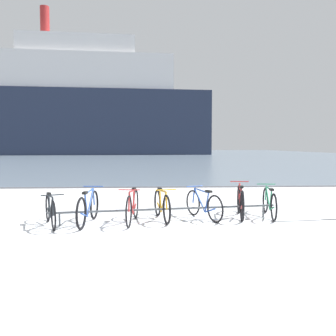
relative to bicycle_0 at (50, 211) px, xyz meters
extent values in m
cube|color=white|center=(2.63, -3.98, -0.38)|extent=(80.00, 22.00, 0.08)
cube|color=slate|center=(2.63, 62.02, -0.38)|extent=(80.00, 110.00, 0.08)
cube|color=#47474C|center=(2.63, 7.02, -0.36)|extent=(80.00, 0.50, 0.05)
cylinder|color=#4C5156|center=(2.53, 0.39, -0.06)|extent=(5.23, 0.84, 0.05)
cylinder|color=#4C5156|center=(0.18, 0.04, -0.20)|extent=(0.04, 0.04, 0.28)
cylinder|color=#4C5156|center=(4.88, 0.75, -0.20)|extent=(0.04, 0.04, 0.28)
torus|color=black|center=(0.18, -0.45, -0.03)|extent=(0.27, 0.59, 0.62)
torus|color=black|center=(-0.19, 0.46, -0.03)|extent=(0.27, 0.59, 0.62)
cylinder|color=#1E2328|center=(0.06, -0.16, 0.09)|extent=(0.23, 0.49, 0.53)
cylinder|color=#1E2328|center=(-0.06, 0.14, 0.06)|extent=(0.10, 0.18, 0.47)
cylinder|color=#1E2328|center=(0.04, -0.09, 0.32)|extent=(0.28, 0.61, 0.08)
cylinder|color=#1E2328|center=(-0.11, 0.27, -0.10)|extent=(0.20, 0.41, 0.17)
cylinder|color=#1E2328|center=(0.17, -0.42, 0.16)|extent=(0.07, 0.11, 0.37)
cube|color=black|center=(-0.09, 0.21, 0.33)|extent=(0.15, 0.22, 0.05)
cylinder|color=#1E2328|center=(0.16, -0.38, 0.39)|extent=(0.44, 0.20, 0.02)
torus|color=black|center=(0.83, 0.69, 0.00)|extent=(0.11, 0.68, 0.68)
torus|color=black|center=(0.73, -0.38, 0.00)|extent=(0.11, 0.68, 0.68)
cylinder|color=#3359B2|center=(0.80, 0.34, 0.12)|extent=(0.09, 0.56, 0.57)
cylinder|color=#3359B2|center=(0.76, -0.01, 0.10)|extent=(0.05, 0.20, 0.51)
cylinder|color=#3359B2|center=(0.79, 0.26, 0.37)|extent=(0.10, 0.70, 0.08)
cylinder|color=#3359B2|center=(0.75, -0.15, -0.07)|extent=(0.08, 0.47, 0.19)
cylinder|color=#3359B2|center=(0.82, 0.65, 0.20)|extent=(0.05, 0.12, 0.40)
cube|color=black|center=(0.76, -0.09, 0.39)|extent=(0.10, 0.21, 0.05)
cylinder|color=#3359B2|center=(0.82, 0.61, 0.45)|extent=(0.46, 0.07, 0.02)
torus|color=black|center=(1.69, -0.27, 0.01)|extent=(0.11, 0.69, 0.69)
torus|color=black|center=(1.80, 0.73, 0.01)|extent=(0.11, 0.69, 0.69)
cylinder|color=#B22D2D|center=(1.73, 0.06, 0.13)|extent=(0.09, 0.53, 0.58)
cylinder|color=#B22D2D|center=(1.76, 0.38, 0.11)|extent=(0.06, 0.19, 0.52)
cylinder|color=#B22D2D|center=(1.74, 0.13, 0.39)|extent=(0.11, 0.65, 0.08)
cylinder|color=#B22D2D|center=(1.78, 0.52, -0.07)|extent=(0.08, 0.44, 0.19)
cylinder|color=#B22D2D|center=(1.70, -0.23, 0.21)|extent=(0.05, 0.11, 0.41)
cube|color=black|center=(1.77, 0.45, 0.40)|extent=(0.10, 0.21, 0.05)
cylinder|color=#B22D2D|center=(1.70, -0.19, 0.46)|extent=(0.46, 0.07, 0.02)
torus|color=black|center=(2.50, 0.03, -0.01)|extent=(0.17, 0.65, 0.65)
torus|color=black|center=(2.32, 1.00, -0.01)|extent=(0.17, 0.65, 0.65)
cylinder|color=gold|center=(2.44, 0.34, 0.11)|extent=(0.13, 0.52, 0.55)
cylinder|color=gold|center=(2.38, 0.66, 0.08)|extent=(0.07, 0.19, 0.49)
cylinder|color=gold|center=(2.43, 0.42, 0.35)|extent=(0.16, 0.64, 0.08)
cylinder|color=gold|center=(2.36, 0.79, -0.08)|extent=(0.12, 0.43, 0.18)
cylinder|color=gold|center=(2.50, 0.07, 0.18)|extent=(0.06, 0.11, 0.39)
cube|color=black|center=(2.37, 0.73, 0.36)|extent=(0.12, 0.21, 0.05)
cylinder|color=gold|center=(2.49, 0.10, 0.42)|extent=(0.46, 0.11, 0.02)
torus|color=black|center=(3.20, 1.04, -0.02)|extent=(0.29, 0.59, 0.63)
torus|color=black|center=(3.59, 0.16, -0.02)|extent=(0.29, 0.59, 0.63)
cylinder|color=#3359B2|center=(3.33, 0.75, 0.09)|extent=(0.24, 0.48, 0.53)
cylinder|color=#3359B2|center=(3.46, 0.47, 0.07)|extent=(0.11, 0.18, 0.48)
cylinder|color=#3359B2|center=(3.36, 0.69, 0.32)|extent=(0.29, 0.59, 0.08)
cylinder|color=#3359B2|center=(3.51, 0.35, -0.09)|extent=(0.20, 0.40, 0.18)
cylinder|color=#3359B2|center=(3.22, 1.01, 0.16)|extent=(0.08, 0.11, 0.38)
cube|color=black|center=(3.49, 0.40, 0.34)|extent=(0.15, 0.22, 0.05)
cylinder|color=#3359B2|center=(3.23, 0.97, 0.40)|extent=(0.43, 0.21, 0.02)
torus|color=black|center=(4.41, 1.27, 0.02)|extent=(0.18, 0.71, 0.72)
torus|color=black|center=(4.23, 0.25, 0.02)|extent=(0.18, 0.71, 0.72)
cylinder|color=#B22D2D|center=(4.35, 0.94, 0.15)|extent=(0.13, 0.54, 0.60)
cylinder|color=#B22D2D|center=(4.29, 0.61, 0.12)|extent=(0.07, 0.19, 0.53)
cylinder|color=#B22D2D|center=(4.34, 0.86, 0.41)|extent=(0.15, 0.67, 0.09)
cylinder|color=#B22D2D|center=(4.27, 0.47, -0.06)|extent=(0.11, 0.45, 0.19)
cylinder|color=#B22D2D|center=(4.40, 1.23, 0.23)|extent=(0.06, 0.12, 0.42)
cube|color=black|center=(4.28, 0.53, 0.42)|extent=(0.11, 0.21, 0.05)
cylinder|color=#B22D2D|center=(4.40, 1.20, 0.48)|extent=(0.46, 0.10, 0.02)
torus|color=black|center=(5.11, 1.31, -0.02)|extent=(0.13, 0.64, 0.64)
torus|color=black|center=(4.96, 0.26, -0.02)|extent=(0.13, 0.64, 0.64)
cylinder|color=#2D8C60|center=(5.06, 0.97, 0.10)|extent=(0.11, 0.56, 0.55)
cylinder|color=#2D8C60|center=(5.01, 0.63, 0.08)|extent=(0.06, 0.20, 0.49)
cylinder|color=#2D8C60|center=(5.05, 0.89, 0.34)|extent=(0.13, 0.69, 0.08)
cylinder|color=#2D8C60|center=(4.99, 0.48, -0.09)|extent=(0.10, 0.46, 0.18)
cylinder|color=#2D8C60|center=(5.10, 1.27, 0.17)|extent=(0.05, 0.12, 0.38)
cube|color=black|center=(5.00, 0.55, 0.36)|extent=(0.11, 0.21, 0.05)
cylinder|color=#2D8C60|center=(5.10, 1.23, 0.41)|extent=(0.46, 0.09, 0.02)
cube|color=#232D47|center=(-9.81, 59.28, 5.43)|extent=(45.87, 12.41, 11.54)
cube|color=white|center=(-10.94, 59.19, 14.37)|extent=(34.47, 10.20, 6.35)
cube|color=white|center=(-10.94, 59.19, 19.16)|extent=(20.82, 7.82, 3.23)
cylinder|color=#A52626|center=(-16.59, 58.75, 23.37)|extent=(1.61, 1.61, 5.19)
camera|label=1|loc=(2.15, -7.76, 1.40)|focal=38.51mm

